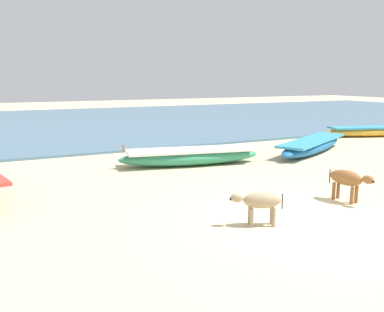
# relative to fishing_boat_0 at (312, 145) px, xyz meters

# --- Properties ---
(ground) EXTENTS (80.00, 80.00, 0.00)m
(ground) POSITION_rel_fishing_boat_0_xyz_m (-4.45, -5.10, -0.24)
(ground) COLOR beige
(sea_water) EXTENTS (60.00, 20.00, 0.08)m
(sea_water) POSITION_rel_fishing_boat_0_xyz_m (-4.45, 12.72, -0.20)
(sea_water) COLOR slate
(sea_water) RESTS_ON ground
(fishing_boat_0) EXTENTS (4.43, 2.92, 0.64)m
(fishing_boat_0) POSITION_rel_fishing_boat_0_xyz_m (0.00, 0.00, 0.00)
(fishing_boat_0) COLOR #1E669E
(fishing_boat_0) RESTS_ON ground
(fishing_boat_3) EXTENTS (4.10, 1.67, 0.65)m
(fishing_boat_3) POSITION_rel_fishing_boat_0_xyz_m (-4.45, -0.01, 0.01)
(fishing_boat_3) COLOR #338C66
(fishing_boat_3) RESTS_ON ground
(fishing_boat_5) EXTENTS (3.91, 1.98, 0.61)m
(fishing_boat_5) POSITION_rel_fishing_boat_0_xyz_m (4.82, 1.89, -0.01)
(fishing_boat_5) COLOR gold
(fishing_boat_5) RESTS_ON ground
(calf_near_dun) EXTENTS (0.85, 0.50, 0.57)m
(calf_near_dun) POSITION_rel_fishing_boat_0_xyz_m (-5.60, -4.91, 0.17)
(calf_near_dun) COLOR tan
(calf_near_dun) RESTS_ON ground
(calf_far_brown) EXTENTS (0.39, 0.96, 0.63)m
(calf_far_brown) POSITION_rel_fishing_boat_0_xyz_m (-3.28, -4.55, 0.21)
(calf_far_brown) COLOR brown
(calf_far_brown) RESTS_ON ground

